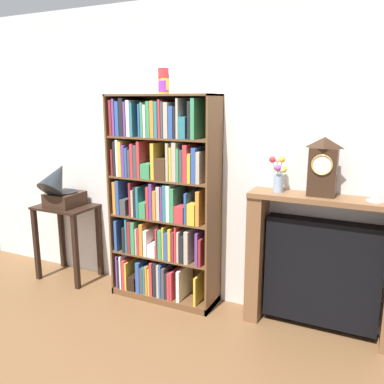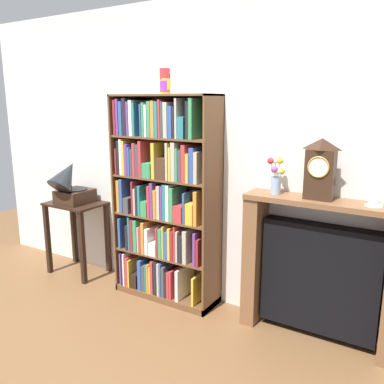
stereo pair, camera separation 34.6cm
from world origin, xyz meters
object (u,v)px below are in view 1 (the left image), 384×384
(flower_vase, at_px, (279,175))
(teacup_with_saucer, at_px, (375,198))
(bookshelf, at_px, (161,202))
(mantel_clock, at_px, (323,167))
(cup_stack, at_px, (164,81))
(fireplace_mantel, at_px, (322,266))
(side_table_left, at_px, (67,226))
(gramophone, at_px, (60,187))

(flower_vase, relative_size, teacup_with_saucer, 2.26)
(bookshelf, relative_size, mantel_clock, 4.21)
(cup_stack, bearing_deg, teacup_with_saucer, 1.58)
(cup_stack, height_order, fireplace_mantel, cup_stack)
(side_table_left, xyz_separation_m, gramophone, (0.00, -0.06, 0.42))
(bookshelf, bearing_deg, teacup_with_saucer, 1.30)
(fireplace_mantel, bearing_deg, bookshelf, -177.41)
(side_table_left, relative_size, flower_vase, 2.76)
(gramophone, bearing_deg, flower_vase, 3.68)
(gramophone, bearing_deg, fireplace_mantel, 3.49)
(side_table_left, bearing_deg, fireplace_mantel, 2.20)
(bookshelf, relative_size, flower_vase, 6.66)
(bookshelf, relative_size, gramophone, 3.73)
(mantel_clock, xyz_separation_m, teacup_with_saucer, (0.37, 0.00, -0.20))
(cup_stack, bearing_deg, fireplace_mantel, 2.99)
(mantel_clock, distance_m, teacup_with_saucer, 0.42)
(fireplace_mantel, distance_m, mantel_clock, 0.79)
(fireplace_mantel, height_order, teacup_with_saucer, teacup_with_saucer)
(mantel_clock, bearing_deg, fireplace_mantel, 32.83)
(gramophone, bearing_deg, bookshelf, 4.65)
(flower_vase, bearing_deg, fireplace_mantel, 2.38)
(fireplace_mantel, xyz_separation_m, flower_vase, (-0.37, -0.02, 0.70))
(teacup_with_saucer, bearing_deg, mantel_clock, -179.64)
(fireplace_mantel, bearing_deg, flower_vase, -177.62)
(bookshelf, distance_m, fireplace_mantel, 1.46)
(fireplace_mantel, relative_size, flower_vase, 4.14)
(cup_stack, height_order, mantel_clock, cup_stack)
(flower_vase, bearing_deg, mantel_clock, -1.94)
(side_table_left, relative_size, gramophone, 1.54)
(side_table_left, bearing_deg, gramophone, -90.00)
(gramophone, xyz_separation_m, mantel_clock, (2.47, 0.13, 0.36))
(gramophone, relative_size, fireplace_mantel, 0.43)
(cup_stack, bearing_deg, flower_vase, 3.22)
(bookshelf, distance_m, side_table_left, 1.16)
(bookshelf, distance_m, gramophone, 1.10)
(side_table_left, xyz_separation_m, fireplace_mantel, (2.51, 0.10, -0.02))
(gramophone, xyz_separation_m, teacup_with_saucer, (2.84, 0.13, 0.16))
(bookshelf, xyz_separation_m, teacup_with_saucer, (1.74, 0.04, 0.21))
(cup_stack, relative_size, fireplace_mantel, 0.18)
(teacup_with_saucer, bearing_deg, flower_vase, 179.28)
(cup_stack, height_order, flower_vase, cup_stack)
(gramophone, xyz_separation_m, fireplace_mantel, (2.51, 0.15, -0.44))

